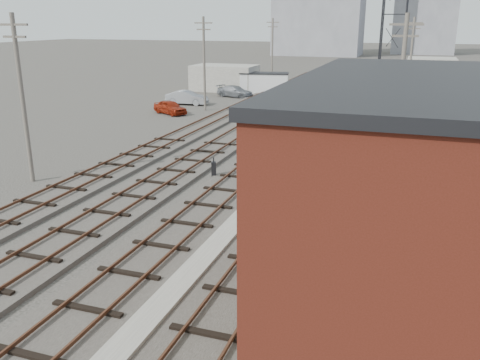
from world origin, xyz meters
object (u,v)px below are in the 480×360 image
at_px(car_silver, 187,98).
at_px(car_grey, 235,91).
at_px(site_trailer, 264,83).
at_px(switch_stand, 214,169).
at_px(car_red, 170,107).
at_px(signal_mast, 263,254).

xyz_separation_m(car_silver, car_grey, (3.00, 7.01, -0.08)).
bearing_deg(site_trailer, switch_stand, -90.29).
bearing_deg(switch_stand, car_silver, 93.08).
relative_size(car_red, car_silver, 0.87).
bearing_deg(car_red, switch_stand, -118.86).
bearing_deg(signal_mast, car_silver, 117.53).
bearing_deg(switch_stand, car_red, 98.20).
bearing_deg(car_silver, car_grey, -26.95).
relative_size(signal_mast, site_trailer, 0.63).
bearing_deg(car_grey, car_silver, 171.47).
relative_size(signal_mast, car_silver, 0.90).
bearing_deg(car_red, site_trailer, 13.88).
distance_m(switch_stand, car_silver, 27.11).
relative_size(switch_stand, car_red, 0.30).
bearing_deg(switch_stand, car_grey, 82.58).
height_order(car_silver, car_grey, car_silver).
bearing_deg(signal_mast, car_grey, 110.37).
relative_size(signal_mast, car_red, 1.04).
xyz_separation_m(car_red, car_silver, (-0.90, 5.84, 0.08)).
relative_size(site_trailer, car_red, 1.64).
height_order(switch_stand, site_trailer, site_trailer).
relative_size(car_silver, car_grey, 0.99).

